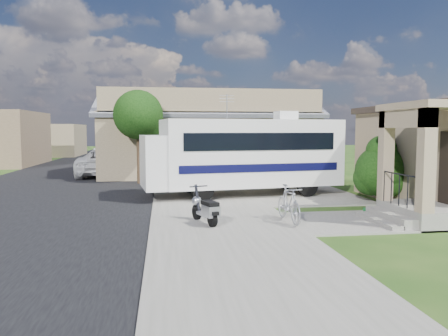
{
  "coord_description": "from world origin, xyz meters",
  "views": [
    {
      "loc": [
        -2.62,
        -12.66,
        2.64
      ],
      "look_at": [
        -0.5,
        2.5,
        1.3
      ],
      "focal_mm": 35.0,
      "sensor_mm": 36.0,
      "label": 1
    }
  ],
  "objects": [
    {
      "name": "distant_bldg_near",
      "position": [
        -15.0,
        34.0,
        1.6
      ],
      "size": [
        8.0,
        7.0,
        3.2
      ],
      "primitive_type": "cube",
      "color": "#766449",
      "rests_on": "ground"
    },
    {
      "name": "warehouse",
      "position": [
        0.0,
        13.97,
        1.99
      ],
      "size": [
        12.5,
        8.4,
        5.04
      ],
      "color": "#766449",
      "rests_on": "ground"
    },
    {
      "name": "scooter",
      "position": [
        -1.48,
        -0.87,
        0.46
      ],
      "size": [
        0.77,
        1.51,
        1.02
      ],
      "rotation": [
        0.0,
        0.0,
        0.32
      ],
      "color": "black",
      "rests_on": "ground"
    },
    {
      "name": "street_tree_a",
      "position": [
        -3.7,
        9.05,
        3.25
      ],
      "size": [
        2.44,
        2.4,
        4.58
      ],
      "color": "#322216",
      "rests_on": "ground"
    },
    {
      "name": "ground",
      "position": [
        0.0,
        0.0,
        0.0
      ],
      "size": [
        120.0,
        120.0,
        0.0
      ],
      "primitive_type": "plane",
      "color": "#1D4011"
    },
    {
      "name": "bicycle",
      "position": [
        0.85,
        -0.96,
        0.52
      ],
      "size": [
        0.61,
        1.76,
        1.04
      ],
      "primitive_type": "imported",
      "rotation": [
        0.0,
        0.0,
        0.07
      ],
      "color": "#A6A7AE",
      "rests_on": "ground"
    },
    {
      "name": "motorhome",
      "position": [
        0.56,
        4.39,
        1.71
      ],
      "size": [
        8.03,
        3.48,
        3.98
      ],
      "rotation": [
        0.0,
        0.0,
        0.14
      ],
      "color": "silver",
      "rests_on": "ground"
    },
    {
      "name": "street_slab",
      "position": [
        -7.5,
        10.0,
        0.01
      ],
      "size": [
        9.0,
        80.0,
        0.02
      ],
      "primitive_type": "cube",
      "color": "black",
      "rests_on": "ground"
    },
    {
      "name": "pickup_truck",
      "position": [
        -5.87,
        13.07,
        0.77
      ],
      "size": [
        2.82,
        5.67,
        1.54
      ],
      "primitive_type": "imported",
      "rotation": [
        0.0,
        0.0,
        3.09
      ],
      "color": "silver",
      "rests_on": "ground"
    },
    {
      "name": "driveway_slab",
      "position": [
        1.5,
        4.5,
        0.03
      ],
      "size": [
        7.0,
        6.0,
        0.05
      ],
      "primitive_type": "cube",
      "color": "slate",
      "rests_on": "ground"
    },
    {
      "name": "sidewalk_slab",
      "position": [
        -1.0,
        10.0,
        0.03
      ],
      "size": [
        4.0,
        80.0,
        0.06
      ],
      "primitive_type": "cube",
      "color": "slate",
      "rests_on": "ground"
    },
    {
      "name": "street_tree_c",
      "position": [
        -3.7,
        28.05,
        3.1
      ],
      "size": [
        2.44,
        2.4,
        4.42
      ],
      "color": "#322216",
      "rests_on": "ground"
    },
    {
      "name": "shrub",
      "position": [
        5.13,
        1.96,
        1.25
      ],
      "size": [
        1.99,
        1.9,
        2.44
      ],
      "color": "#322216",
      "rests_on": "ground"
    },
    {
      "name": "garden_hose",
      "position": [
        3.72,
        -0.01,
        0.09
      ],
      "size": [
        0.38,
        0.38,
        0.17
      ],
      "primitive_type": "cylinder",
      "color": "#125E27",
      "rests_on": "ground"
    },
    {
      "name": "street_tree_b",
      "position": [
        -3.7,
        19.05,
        3.39
      ],
      "size": [
        2.44,
        2.4,
        4.73
      ],
      "color": "#322216",
      "rests_on": "ground"
    },
    {
      "name": "van",
      "position": [
        -6.31,
        20.22,
        0.91
      ],
      "size": [
        2.87,
        6.39,
        1.82
      ],
      "primitive_type": "imported",
      "rotation": [
        0.0,
        0.0,
        -0.05
      ],
      "color": "silver",
      "rests_on": "ground"
    },
    {
      "name": "walk_slab",
      "position": [
        3.0,
        -1.0,
        0.03
      ],
      "size": [
        4.0,
        3.0,
        0.05
      ],
      "primitive_type": "cube",
      "color": "slate",
      "rests_on": "ground"
    }
  ]
}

